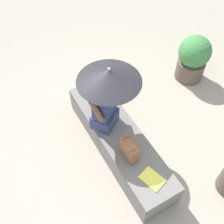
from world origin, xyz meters
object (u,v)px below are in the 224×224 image
Objects in this scene: parasol at (109,76)px; planter_far at (193,58)px; magazine at (152,179)px; person_seated at (104,105)px; handbag_black at (129,150)px.

parasol is 1.24× the size of planter_far.
magazine is 0.33× the size of planter_far.
person_seated is 0.64m from handbag_black.
magazine is (0.41, 0.07, -0.14)m from handbag_black.
handbag_black is at bearing 2.05° from person_seated.
person_seated reaches higher than magazine.
handbag_black is 0.44m from magazine.
magazine is at bearing -51.55° from planter_far.
person_seated is 1.08m from magazine.
person_seated reaches higher than handbag_black.
handbag_black is (0.55, -0.03, -0.78)m from parasol.
handbag_black is 0.35× the size of planter_far.
handbag_black reaches higher than magazine.
planter_far is (-0.51, 1.90, -0.90)m from parasol.
magazine is at bearing 5.43° from person_seated.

